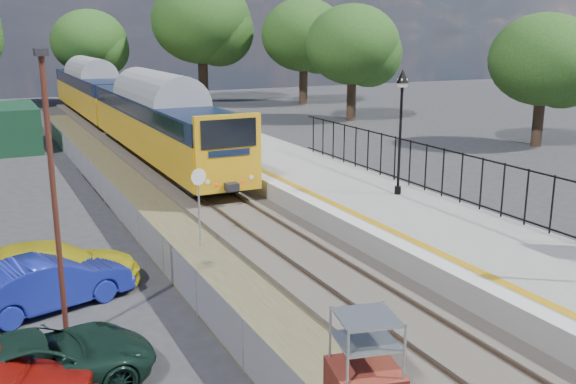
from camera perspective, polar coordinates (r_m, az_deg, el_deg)
ground at (r=17.05m, az=6.77°, el=-9.53°), size 120.00×120.00×0.00m
track_bed at (r=25.06m, az=-6.18°, el=-1.54°), size 5.90×80.00×0.29m
platform at (r=25.45m, az=5.04°, el=-0.43°), size 5.00×70.00×0.90m
platform_edge at (r=24.37m, az=0.90°, el=0.07°), size 0.90×70.00×0.01m
victorian_lamp_north at (r=23.73m, az=10.06°, el=7.81°), size 0.44×0.44×4.60m
palisade_fence at (r=22.09m, az=18.14°, el=0.38°), size 0.12×26.00×2.00m
wire_fence at (r=26.19m, az=-15.65°, el=-0.15°), size 0.06×52.00×1.20m
tree_line at (r=55.96m, az=-16.24°, el=13.33°), size 56.80×43.80×11.88m
train at (r=44.27m, az=-14.89°, el=7.83°), size 2.82×40.83×3.51m
brick_plinth at (r=12.02m, az=6.89°, el=-15.20°), size 1.46×1.46×1.96m
speed_sign at (r=20.47m, az=-7.93°, el=-0.27°), size 0.52×0.16×2.64m
carpark_lamp at (r=14.35m, az=-20.19°, el=0.83°), size 0.25×0.50×6.48m
car_green at (r=13.50m, az=-21.47°, el=-14.19°), size 4.73×2.59×1.25m
car_blue at (r=17.34m, az=-20.47°, el=-7.56°), size 4.30×2.51×1.34m
car_yellow at (r=18.37m, az=-20.32°, el=-6.33°), size 4.75×2.23×1.34m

